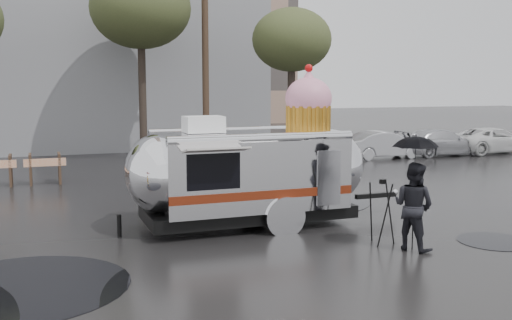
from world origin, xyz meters
name	(u,v)px	position (x,y,z in m)	size (l,w,h in m)	color
ground	(270,252)	(0.00, 0.00, 0.00)	(120.00, 120.00, 0.00)	black
puddles	(222,236)	(-0.54, 1.49, 0.00)	(11.81, 8.24, 0.01)	black
grey_building	(38,22)	(-4.00, 24.00, 6.50)	(22.00, 12.00, 13.00)	slate
utility_pole	(205,51)	(2.50, 14.00, 4.62)	(1.60, 0.28, 9.00)	#473323
tree_mid	(140,9)	(0.00, 15.00, 6.34)	(4.20, 4.20, 8.03)	#382D26
tree_right	(292,41)	(6.00, 13.00, 5.06)	(3.36, 3.36, 6.42)	#382D26
parked_cars	(418,141)	(11.78, 12.00, 0.72)	(13.20, 1.90, 1.50)	silver
airstream_trailer	(252,168)	(0.41, 2.26, 1.33)	(7.07, 2.71, 3.80)	silver
person_right	(413,206)	(2.72, -0.79, 0.88)	(0.84, 0.47, 1.75)	black
umbrella_black	(415,154)	(2.72, -0.79, 1.92)	(1.10, 1.10, 2.30)	black
tripod	(382,207)	(2.37, -0.21, 0.78)	(0.54, 0.55, 1.35)	black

